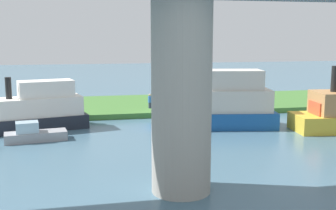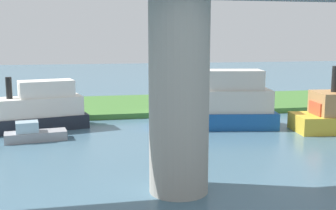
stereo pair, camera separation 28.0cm
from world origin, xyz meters
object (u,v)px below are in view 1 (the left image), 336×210
(pontoon_yellow, at_px, (218,104))
(mooring_post, at_px, (183,106))
(bridge_pylon, at_px, (182,97))
(motorboat_red, at_px, (335,113))
(person_on_bank, at_px, (150,101))
(skiff_small, at_px, (34,134))
(riverboat_paddlewheel, at_px, (36,110))

(pontoon_yellow, bearing_deg, mooring_post, -75.37)
(mooring_post, bearing_deg, bridge_pylon, 75.92)
(mooring_post, height_order, motorboat_red, motorboat_red)
(bridge_pylon, relative_size, mooring_post, 12.65)
(pontoon_yellow, height_order, motorboat_red, pontoon_yellow)
(person_on_bank, height_order, mooring_post, person_on_bank)
(skiff_small, bearing_deg, motorboat_red, -172.96)
(skiff_small, bearing_deg, person_on_bank, -137.30)
(person_on_bank, height_order, motorboat_red, person_on_bank)
(person_on_bank, distance_m, motorboat_red, 16.99)
(pontoon_yellow, bearing_deg, person_on_bank, -58.81)
(mooring_post, xyz_separation_m, riverboat_paddlewheel, (12.77, 3.70, 0.71))
(skiff_small, distance_m, pontoon_yellow, 14.29)
(bridge_pylon, relative_size, pontoon_yellow, 0.87)
(pontoon_yellow, relative_size, motorboat_red, 2.54)
(bridge_pylon, xyz_separation_m, mooring_post, (-4.76, -18.98, -3.66))
(pontoon_yellow, distance_m, motorboat_red, 11.75)
(skiff_small, bearing_deg, mooring_post, -149.34)
(mooring_post, distance_m, pontoon_yellow, 5.97)
(mooring_post, distance_m, skiff_small, 14.68)
(person_on_bank, distance_m, skiff_small, 13.28)
(person_on_bank, relative_size, skiff_small, 0.32)
(skiff_small, height_order, pontoon_yellow, pontoon_yellow)
(riverboat_paddlewheel, xyz_separation_m, pontoon_yellow, (-14.26, 1.99, 0.32))
(bridge_pylon, xyz_separation_m, pontoon_yellow, (-6.25, -13.28, -2.63))
(bridge_pylon, height_order, riverboat_paddlewheel, bridge_pylon)
(mooring_post, bearing_deg, riverboat_paddlewheel, 16.16)
(bridge_pylon, distance_m, mooring_post, 19.90)
(bridge_pylon, bearing_deg, person_on_bank, -95.25)
(mooring_post, bearing_deg, motorboat_red, 161.73)
(skiff_small, bearing_deg, bridge_pylon, 124.39)
(person_on_bank, bearing_deg, riverboat_paddlewheel, 27.78)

